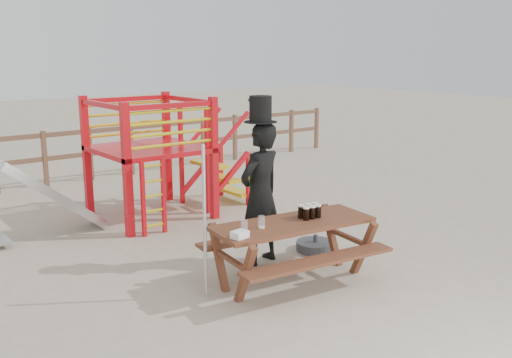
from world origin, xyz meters
name	(u,v)px	position (x,y,z in m)	size (l,w,h in m)	color
ground	(274,282)	(0.00, 0.00, 0.00)	(60.00, 60.00, 0.00)	tan
back_fence	(68,150)	(0.00, 7.00, 0.74)	(15.09, 0.09, 1.20)	brown
playground_fort	(146,157)	(0.12, 3.58, 1.07)	(4.71, 1.84, 2.10)	red
picnic_table	(293,244)	(0.20, -0.12, 0.50)	(2.20, 1.67, 0.79)	brown
man_with_hat	(260,190)	(0.31, 0.67, 1.02)	(0.78, 0.59, 2.28)	black
metal_pole	(205,223)	(-0.90, 0.17, 0.91)	(0.04, 0.04, 1.83)	#B2B2B7
parasol_base	(315,246)	(1.24, 0.54, 0.07)	(0.56, 0.56, 0.24)	#38383D
paper_bag	(240,234)	(-0.69, -0.21, 0.83)	(0.18, 0.14, 0.08)	white
stout_pints	(310,211)	(0.48, -0.12, 0.87)	(0.30, 0.21, 0.17)	black
empty_glasses	(253,225)	(-0.40, -0.09, 0.86)	(0.35, 0.10, 0.15)	silver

